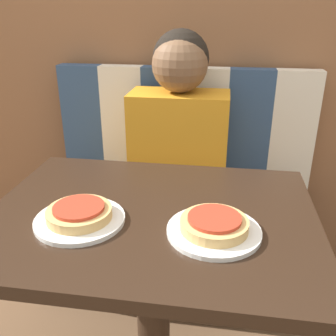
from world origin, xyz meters
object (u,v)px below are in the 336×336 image
pizza_left (79,212)px  pizza_right (214,223)px  plate_left (80,220)px  plate_right (214,231)px  person (179,122)px

pizza_left → pizza_right: same height
plate_left → plate_right: size_ratio=1.00×
plate_left → pizza_right: bearing=0.0°
plate_right → pizza_right: size_ratio=1.39×
person → plate_right: 0.69m
pizza_right → person: bearing=104.1°
plate_right → person: bearing=104.1°
plate_left → plate_right: same height
plate_right → pizza_left: (-0.34, 0.00, 0.02)m
pizza_left → pizza_right: 0.34m
person → plate_right: size_ratio=3.15×
plate_right → pizza_left: 0.34m
person → pizza_right: 0.69m
plate_left → pizza_right: (0.34, 0.00, 0.02)m
plate_right → plate_left: bearing=180.0°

